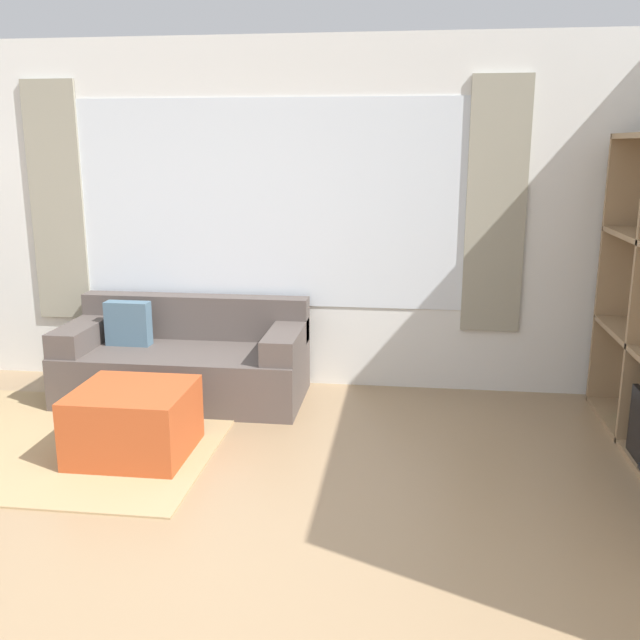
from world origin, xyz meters
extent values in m
plane|color=#9E7F5B|center=(0.00, 0.00, 0.00)|extent=(16.00, 16.00, 0.00)
cube|color=white|center=(0.00, 2.87, 1.35)|extent=(6.89, 0.07, 2.70)
cube|color=white|center=(0.00, 2.83, 1.45)|extent=(3.13, 0.01, 1.60)
cube|color=#9E9984|center=(-1.73, 2.82, 1.45)|extent=(0.44, 0.03, 1.90)
cube|color=#9E9984|center=(1.73, 2.82, 1.45)|extent=(0.44, 0.03, 1.90)
cube|color=tan|center=(-1.27, 1.43, 0.01)|extent=(2.36, 1.75, 0.01)
cube|color=#997A56|center=(2.66, 2.70, 0.99)|extent=(0.36, 0.04, 1.98)
cube|color=#388947|center=(2.64, 2.27, 0.10)|extent=(0.08, 0.08, 0.13)
cube|color=#232328|center=(2.64, 2.32, 0.10)|extent=(0.06, 0.06, 0.13)
cube|color=#564C47|center=(-0.58, 2.35, 0.20)|extent=(1.82, 0.86, 0.40)
cube|color=#564C47|center=(-0.58, 2.69, 0.57)|extent=(1.82, 0.18, 0.34)
cube|color=#564C47|center=(-1.37, 2.35, 0.49)|extent=(0.24, 0.80, 0.18)
cube|color=#564C47|center=(0.21, 2.35, 0.49)|extent=(0.24, 0.80, 0.18)
cube|color=slate|center=(-1.03, 2.41, 0.57)|extent=(0.34, 0.13, 0.34)
cube|color=#B74C23|center=(-0.57, 1.31, 0.22)|extent=(0.70, 0.66, 0.44)
camera|label=1|loc=(1.12, -2.67, 1.89)|focal=40.00mm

